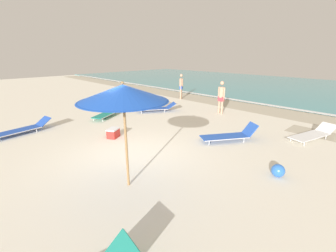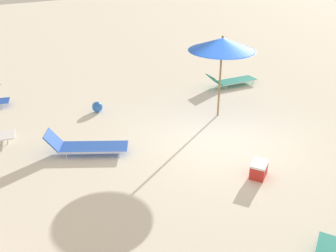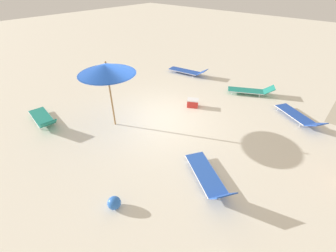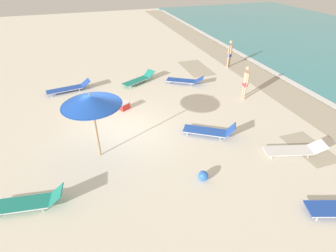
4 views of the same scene
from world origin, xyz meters
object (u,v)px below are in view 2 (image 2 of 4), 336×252
beach_ball (97,107)px  cooler_box (259,169)px  sun_lounger_beside_umbrella (86,145)px  sun_lounger_mid_beach_solo (231,80)px  beach_umbrella (222,45)px

beach_ball → cooler_box: 5.86m
beach_ball → sun_lounger_beside_umbrella: bearing=149.4°
sun_lounger_mid_beach_solo → cooler_box: bearing=151.1°
cooler_box → beach_ball: bearing=-104.6°
sun_lounger_beside_umbrella → cooler_box: 4.47m
beach_umbrella → cooler_box: beach_umbrella is taller
sun_lounger_mid_beach_solo → beach_ball: 5.39m
sun_lounger_beside_umbrella → sun_lounger_mid_beach_solo: sun_lounger_beside_umbrella is taller
beach_umbrella → sun_lounger_mid_beach_solo: size_ratio=1.21×
beach_umbrella → beach_ball: (2.42, 3.11, -2.13)m
sun_lounger_mid_beach_solo → beach_ball: sun_lounger_mid_beach_solo is taller
beach_umbrella → beach_ball: beach_umbrella is taller
beach_ball → cooler_box: size_ratio=0.57×
sun_lounger_mid_beach_solo → cooler_box: sun_lounger_mid_beach_solo is taller
sun_lounger_beside_umbrella → sun_lounger_mid_beach_solo: (1.72, -6.72, -0.01)m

